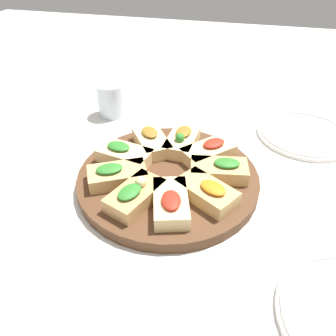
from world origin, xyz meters
name	(u,v)px	position (x,y,z in m)	size (l,w,h in m)	color
ground_plane	(168,183)	(0.00, 0.00, 0.00)	(3.00, 3.00, 0.00)	silver
serving_board	(168,178)	(0.00, 0.00, 0.01)	(0.40, 0.40, 0.03)	#51331E
focaccia_slice_0	(124,155)	(-0.02, -0.11, 0.04)	(0.09, 0.13, 0.04)	#E5C689
focaccia_slice_1	(117,175)	(0.05, -0.10, 0.04)	(0.12, 0.14, 0.04)	tan
focaccia_slice_2	(135,195)	(0.10, -0.04, 0.04)	(0.14, 0.10, 0.05)	tan
focaccia_slice_3	(171,202)	(0.11, 0.03, 0.04)	(0.14, 0.10, 0.04)	#E5C689
focaccia_slice_4	(207,192)	(0.06, 0.09, 0.04)	(0.12, 0.14, 0.04)	tan
focaccia_slice_5	(219,170)	(-0.02, 0.11, 0.04)	(0.09, 0.13, 0.04)	tan
focaccia_slice_6	(208,152)	(-0.08, 0.08, 0.04)	(0.13, 0.13, 0.04)	#E5C689
focaccia_slice_7	(182,141)	(-0.11, 0.01, 0.04)	(0.13, 0.07, 0.05)	#E5C689
focaccia_slice_8	(152,142)	(-0.09, -0.06, 0.04)	(0.14, 0.12, 0.04)	#E5C689
plate_left	(304,134)	(-0.29, 0.31, 0.01)	(0.25, 0.25, 0.02)	white
water_glass	(111,100)	(-0.28, -0.24, 0.05)	(0.08, 0.08, 0.10)	silver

